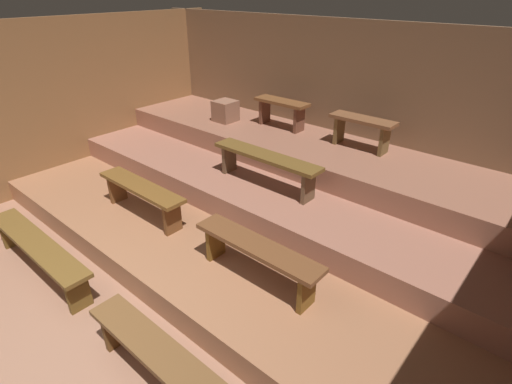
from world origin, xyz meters
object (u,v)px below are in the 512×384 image
at_px(bench_lower_right, 257,252).
at_px(bench_upper_right, 362,126).
at_px(bench_lower_left, 141,192).
at_px(bench_upper_left, 282,108).
at_px(bench_floor_left, 37,248).
at_px(bench_middle_center, 266,161).
at_px(wooden_crate_upper, 225,111).
at_px(bench_floor_right, 174,369).

height_order(bench_lower_right, bench_upper_right, bench_upper_right).
bearing_deg(bench_lower_right, bench_upper_right, 96.08).
relative_size(bench_lower_left, bench_upper_left, 1.59).
bearing_deg(bench_floor_left, bench_lower_left, 79.25).
height_order(bench_lower_left, bench_upper_left, bench_upper_left).
bearing_deg(bench_upper_left, bench_lower_left, -96.08).
bearing_deg(bench_middle_center, bench_upper_left, 120.28).
relative_size(bench_middle_center, bench_upper_right, 1.74).
height_order(bench_lower_right, wooden_crate_upper, wooden_crate_upper).
bearing_deg(bench_upper_left, bench_upper_right, 0.00).
xyz_separation_m(bench_upper_right, wooden_crate_upper, (-2.19, -0.33, -0.14)).
xyz_separation_m(bench_upper_left, wooden_crate_upper, (-0.86, -0.33, -0.14)).
bearing_deg(bench_middle_center, bench_floor_left, -116.86).
bearing_deg(bench_lower_left, bench_floor_left, -100.75).
bearing_deg(bench_lower_right, wooden_crate_upper, 139.87).
relative_size(bench_lower_left, wooden_crate_upper, 4.24).
bearing_deg(bench_lower_left, bench_upper_right, 56.53).
xyz_separation_m(bench_floor_right, bench_lower_right, (-0.23, 1.19, 0.28)).
bearing_deg(bench_lower_right, bench_middle_center, 126.58).
bearing_deg(bench_floor_right, bench_upper_right, 97.64).
bearing_deg(bench_floor_right, bench_upper_left, 116.77).
relative_size(bench_lower_left, bench_upper_right, 1.59).
bearing_deg(bench_middle_center, bench_upper_right, 63.43).
bearing_deg(wooden_crate_upper, bench_upper_left, 20.85).
bearing_deg(bench_middle_center, bench_floor_right, -65.15).
distance_m(bench_floor_left, bench_lower_right, 2.39).
distance_m(bench_lower_right, bench_upper_right, 2.46).
height_order(bench_upper_left, bench_upper_right, same).
relative_size(bench_upper_left, bench_upper_right, 1.00).
bearing_deg(bench_lower_left, wooden_crate_upper, 106.49).
bearing_deg(bench_upper_left, wooden_crate_upper, -159.15).
bearing_deg(bench_upper_left, bench_lower_right, -56.53).
bearing_deg(bench_floor_right, bench_floor_left, 180.00).
xyz_separation_m(bench_lower_left, bench_upper_left, (0.25, 2.39, 0.56)).
bearing_deg(bench_lower_left, bench_floor_right, -30.03).
distance_m(bench_middle_center, bench_upper_left, 1.44).
xyz_separation_m(bench_middle_center, bench_upper_right, (0.61, 1.22, 0.26)).
height_order(bench_floor_right, bench_upper_right, bench_upper_right).
height_order(bench_lower_right, bench_middle_center, bench_middle_center).
xyz_separation_m(bench_floor_left, bench_middle_center, (1.19, 2.35, 0.57)).
height_order(bench_floor_left, bench_floor_right, same).
height_order(bench_floor_left, bench_upper_right, bench_upper_right).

